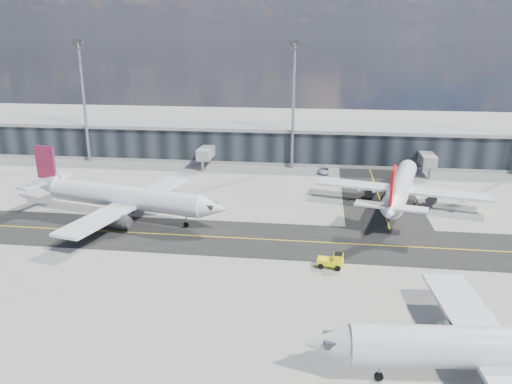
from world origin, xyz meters
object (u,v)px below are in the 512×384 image
at_px(airliner_af, 122,197).
at_px(service_van, 324,170).
at_px(airliner_redtail, 400,187).
at_px(baggage_tug, 333,261).

relative_size(airliner_af, service_van, 7.86).
bearing_deg(airliner_redtail, airliner_af, -151.34).
relative_size(airliner_af, baggage_tug, 10.63).
xyz_separation_m(airliner_af, baggage_tug, (34.83, -14.79, -2.67)).
bearing_deg(airliner_af, service_van, 148.21).
height_order(airliner_redtail, baggage_tug, airliner_redtail).
relative_size(airliner_redtail, service_van, 7.47).
distance_m(airliner_af, baggage_tug, 37.93).
bearing_deg(airliner_redtail, baggage_tug, -100.61).
xyz_separation_m(baggage_tug, service_van, (-1.13, 48.48, -0.39)).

